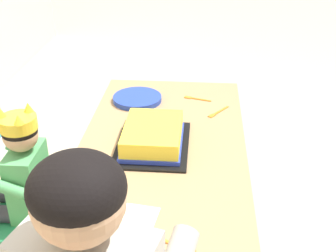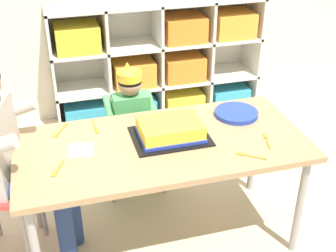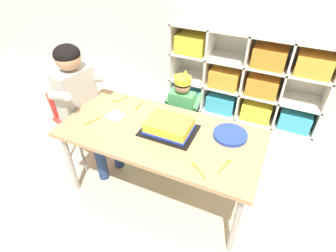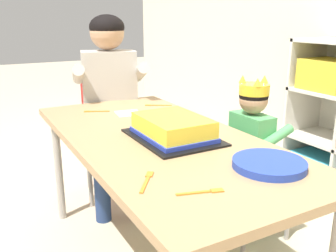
# 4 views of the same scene
# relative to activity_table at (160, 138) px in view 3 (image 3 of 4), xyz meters

# --- Properties ---
(ground) EXTENTS (16.00, 16.00, 0.00)m
(ground) POSITION_rel_activity_table_xyz_m (0.00, 0.00, -0.56)
(ground) COLOR beige
(storage_cubby_shelf) EXTENTS (1.57, 0.34, 0.93)m
(storage_cubby_shelf) POSITION_rel_activity_table_xyz_m (0.33, 1.34, -0.14)
(storage_cubby_shelf) COLOR silver
(storage_cubby_shelf) RESTS_ON ground
(activity_table) EXTENTS (1.40, 0.66, 0.61)m
(activity_table) POSITION_rel_activity_table_xyz_m (0.00, 0.00, 0.00)
(activity_table) COLOR #A37F56
(activity_table) RESTS_ON ground
(classroom_chair_blue) EXTENTS (0.38, 0.36, 0.56)m
(classroom_chair_blue) POSITION_rel_activity_table_xyz_m (-0.05, 0.46, -0.22)
(classroom_chair_blue) COLOR #238451
(classroom_chair_blue) RESTS_ON ground
(child_with_crown) EXTENTS (0.30, 0.31, 0.80)m
(child_with_crown) POSITION_rel_activity_table_xyz_m (-0.05, 0.57, -0.07)
(child_with_crown) COLOR #4C9E5B
(child_with_crown) RESTS_ON ground
(classroom_chair_adult_side) EXTENTS (0.41, 0.42, 0.69)m
(classroom_chair_adult_side) POSITION_rel_activity_table_xyz_m (-0.82, 0.10, -0.11)
(classroom_chair_adult_side) COLOR red
(classroom_chair_adult_side) RESTS_ON ground
(adult_helper_seated) EXTENTS (0.47, 0.45, 1.08)m
(adult_helper_seated) POSITION_rel_activity_table_xyz_m (-0.71, 0.07, 0.11)
(adult_helper_seated) COLOR #B2ADA3
(adult_helper_seated) RESTS_ON ground
(birthday_cake_on_tray) EXTENTS (0.37, 0.28, 0.09)m
(birthday_cake_on_tray) POSITION_rel_activity_table_xyz_m (0.05, 0.04, 0.09)
(birthday_cake_on_tray) COLOR black
(birthday_cake_on_tray) RESTS_ON activity_table
(paper_plate_stack) EXTENTS (0.23, 0.23, 0.02)m
(paper_plate_stack) POSITION_rel_activity_table_xyz_m (0.45, 0.15, 0.06)
(paper_plate_stack) COLOR #233DA3
(paper_plate_stack) RESTS_ON activity_table
(paper_napkin_square) EXTENTS (0.13, 0.13, 0.00)m
(paper_napkin_square) POSITION_rel_activity_table_xyz_m (-0.39, 0.03, 0.05)
(paper_napkin_square) COLOR white
(paper_napkin_square) RESTS_ON activity_table
(fork_scattered_mid_table) EXTENTS (0.05, 0.13, 0.00)m
(fork_scattered_mid_table) POSITION_rel_activity_table_xyz_m (0.49, -0.12, 0.05)
(fork_scattered_mid_table) COLOR orange
(fork_scattered_mid_table) RESTS_ON activity_table
(fork_beside_plate_stack) EXTENTS (0.07, 0.12, 0.00)m
(fork_beside_plate_stack) POSITION_rel_activity_table_xyz_m (-0.50, -0.10, 0.05)
(fork_beside_plate_stack) COLOR orange
(fork_beside_plate_stack) RESTS_ON activity_table
(fork_near_child_seat) EXTENTS (0.12, 0.10, 0.00)m
(fork_near_child_seat) POSITION_rel_activity_table_xyz_m (0.35, -0.22, 0.05)
(fork_near_child_seat) COLOR orange
(fork_near_child_seat) RESTS_ON activity_table
(fork_near_cake_tray) EXTENTS (0.09, 0.13, 0.00)m
(fork_near_cake_tray) POSITION_rel_activity_table_xyz_m (-0.47, 0.23, 0.05)
(fork_near_cake_tray) COLOR orange
(fork_near_cake_tray) RESTS_ON activity_table
(fork_by_napkin) EXTENTS (0.02, 0.13, 0.00)m
(fork_by_napkin) POSITION_rel_activity_table_xyz_m (-0.29, 0.22, 0.05)
(fork_by_napkin) COLOR orange
(fork_by_napkin) RESTS_ON activity_table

